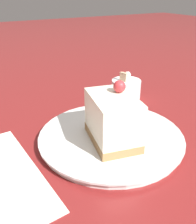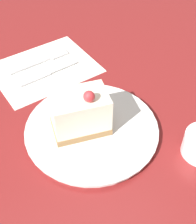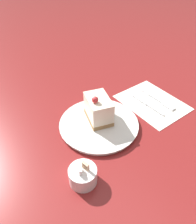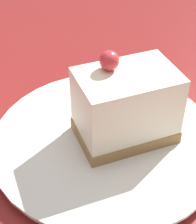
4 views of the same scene
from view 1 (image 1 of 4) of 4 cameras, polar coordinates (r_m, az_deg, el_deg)
name	(u,v)px [view 1 (image 1 of 4)]	position (r m, az deg, el deg)	size (l,w,h in m)	color
ground_plane	(112,137)	(0.49, 3.11, -5.66)	(4.00, 4.00, 0.00)	maroon
plate	(111,137)	(0.47, 2.95, -5.68)	(0.27, 0.27, 0.01)	silver
cake_slice	(113,119)	(0.43, 3.38, -1.63)	(0.09, 0.12, 0.11)	#9E7547
sugar_bowl	(126,89)	(0.66, 6.42, 5.34)	(0.08, 0.08, 0.07)	white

